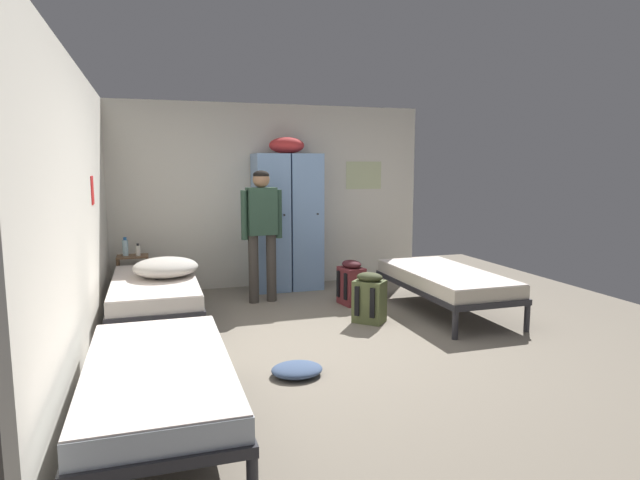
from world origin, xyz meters
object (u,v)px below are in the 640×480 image
bed_right (445,280)px  shelf_unit (133,273)px  locker_bank (287,219)px  bed_left_front (159,377)px  person_traveler (262,223)px  bed_left_rear (155,289)px  backpack_maroon (352,283)px  clothes_pile_denim (297,370)px  backpack_olive (370,299)px  water_bottle (125,247)px  bedding_heap (166,267)px  lotion_bottle (138,250)px

bed_right → shelf_unit: bearing=154.1°
shelf_unit → locker_bank: bearing=1.2°
bed_left_front → person_traveler: 3.42m
bed_left_rear → backpack_maroon: (2.31, 0.11, -0.12)m
shelf_unit → clothes_pile_denim: 3.31m
shelf_unit → backpack_olive: bearing=-36.0°
water_bottle → backpack_maroon: size_ratio=0.42×
bed_left_front → bed_left_rear: size_ratio=1.00×
locker_bank → bedding_heap: 2.02m
locker_bank → lotion_bottle: size_ratio=13.13×
bedding_heap → water_bottle: size_ratio=2.98×
shelf_unit → backpack_maroon: size_ratio=1.04×
lotion_bottle → bedding_heap: bearing=-73.6°
bed_right → clothes_pile_denim: bearing=-148.0°
backpack_maroon → clothes_pile_denim: backpack_maroon is taller
shelf_unit → clothes_pile_denim: size_ratio=1.35×
bedding_heap → water_bottle: 1.18m
clothes_pile_denim → lotion_bottle: bearing=112.8°
bed_right → bed_left_front: 3.79m
shelf_unit → bed_right: (3.46, -1.68, 0.04)m
lotion_bottle → clothes_pile_denim: (1.26, -2.98, -0.59)m
bed_left_front → bedding_heap: 2.63m
backpack_maroon → bed_left_front: bearing=-131.0°
backpack_maroon → bedding_heap: bearing=-179.1°
shelf_unit → bedding_heap: 1.16m
locker_bank → lotion_bottle: 1.98m
person_traveler → clothes_pile_denim: size_ratio=3.88×
backpack_maroon → clothes_pile_denim: (-1.24, -1.98, -0.21)m
shelf_unit → bed_left_front: size_ratio=0.30×
person_traveler → shelf_unit: bearing=159.2°
locker_bank → backpack_olive: size_ratio=3.76×
locker_bank → bed_right: locker_bank is taller
water_bottle → bed_left_rear: bearing=-74.2°
bed_right → backpack_olive: (-0.99, -0.11, -0.12)m
locker_bank → bed_left_front: (-1.77, -3.73, -0.59)m
backpack_olive → clothes_pile_denim: bearing=-133.3°
backpack_olive → bed_left_rear: bearing=163.8°
lotion_bottle → backpack_maroon: bearing=-21.8°
bed_left_front → bed_left_rear: (0.00, 2.54, 0.00)m
bed_left_rear → lotion_bottle: (-0.18, 1.11, 0.26)m
bed_left_front → water_bottle: size_ratio=8.18×
person_traveler → locker_bank: bearing=52.7°
bed_right → bedding_heap: 3.16m
bed_left_rear → backpack_maroon: backpack_maroon is taller
bed_right → backpack_maroon: (-0.90, 0.65, -0.12)m
lotion_bottle → bed_left_rear: bearing=-80.8°
bed_left_front → lotion_bottle: 3.66m
locker_bank → clothes_pile_denim: 3.27m
lotion_bottle → person_traveler: bearing=-20.4°
bedding_heap → clothes_pile_denim: bedding_heap is taller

